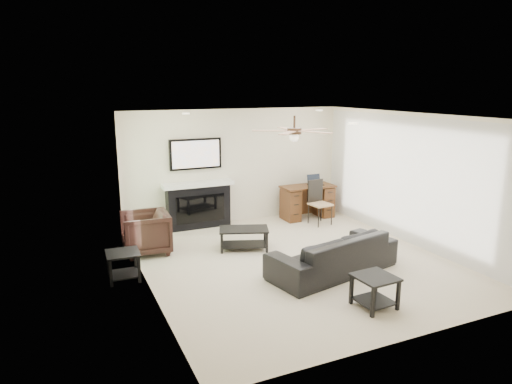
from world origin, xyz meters
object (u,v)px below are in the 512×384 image
(desk, at_px, (307,202))
(coffee_table, at_px, (244,239))
(fireplace_unit, at_px, (198,184))
(armchair, at_px, (146,233))
(sofa, at_px, (333,253))

(desk, bearing_deg, coffee_table, -148.16)
(fireplace_unit, bearing_deg, armchair, -141.09)
(armchair, bearing_deg, coffee_table, 74.93)
(sofa, bearing_deg, fireplace_unit, -80.83)
(desk, bearing_deg, armchair, -168.54)
(fireplace_unit, bearing_deg, coffee_table, -77.48)
(armchair, xyz_separation_m, coffee_table, (1.70, -0.55, -0.18))
(sofa, height_order, fireplace_unit, fireplace_unit)
(armchair, xyz_separation_m, fireplace_unit, (1.34, 1.08, 0.57))
(desk, bearing_deg, fireplace_unit, 173.12)
(armchair, height_order, coffee_table, armchair)
(sofa, xyz_separation_m, armchair, (-2.60, 2.15, 0.06))
(fireplace_unit, xyz_separation_m, desk, (2.50, -0.30, -0.57))
(sofa, distance_m, desk, 3.18)
(armchair, relative_size, coffee_table, 0.93)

